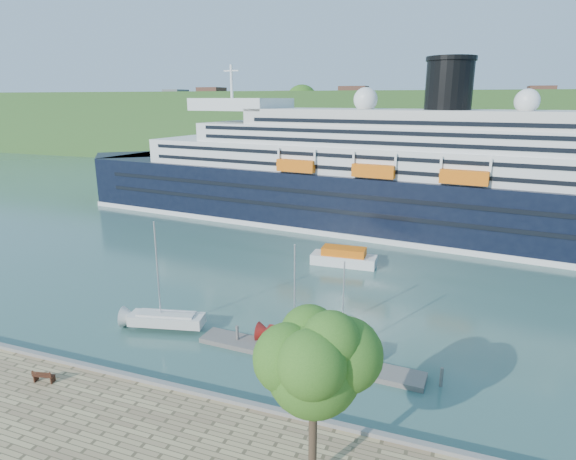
# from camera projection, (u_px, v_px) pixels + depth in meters

# --- Properties ---
(ground) EXTENTS (400.00, 400.00, 0.00)m
(ground) POSITION_uv_depth(u_px,v_px,m) (195.00, 403.00, 35.30)
(ground) COLOR #30564D
(ground) RESTS_ON ground
(far_hillside) EXTENTS (400.00, 50.00, 24.00)m
(far_hillside) POSITION_uv_depth(u_px,v_px,m) (417.00, 128.00, 163.21)
(far_hillside) COLOR #2D4F1F
(far_hillside) RESTS_ON ground
(quay_coping) EXTENTS (220.00, 0.50, 0.30)m
(quay_coping) POSITION_uv_depth(u_px,v_px,m) (193.00, 391.00, 34.82)
(quay_coping) COLOR slate
(quay_coping) RESTS_ON promenade
(cruise_ship) EXTENTS (124.92, 32.16, 27.77)m
(cruise_ship) POSITION_uv_depth(u_px,v_px,m) (364.00, 146.00, 80.60)
(cruise_ship) COLOR black
(cruise_ship) RESTS_ON ground
(park_bench) EXTENTS (1.76, 1.01, 1.06)m
(park_bench) POSITION_uv_depth(u_px,v_px,m) (44.00, 375.00, 36.10)
(park_bench) COLOR #432013
(park_bench) RESTS_ON promenade
(promenade_tree) EXTENTS (6.74, 6.74, 11.16)m
(promenade_tree) POSITION_uv_depth(u_px,v_px,m) (314.00, 391.00, 25.58)
(promenade_tree) COLOR #225516
(promenade_tree) RESTS_ON promenade
(floating_pontoon) EXTENTS (20.15, 3.45, 0.45)m
(floating_pontoon) POSITION_uv_depth(u_px,v_px,m) (306.00, 356.00, 41.26)
(floating_pontoon) COLOR slate
(floating_pontoon) RESTS_ON ground
(sailboat_white_near) EXTENTS (8.26, 3.94, 10.30)m
(sailboat_white_near) POSITION_uv_depth(u_px,v_px,m) (164.00, 280.00, 45.24)
(sailboat_white_near) COLOR silver
(sailboat_white_near) RESTS_ON ground
(sailboat_red) EXTENTS (7.21, 2.29, 9.21)m
(sailboat_red) POSITION_uv_depth(u_px,v_px,m) (300.00, 300.00, 41.97)
(sailboat_red) COLOR maroon
(sailboat_red) RESTS_ON ground
(sailboat_white_far) EXTENTS (6.44, 2.34, 8.15)m
(sailboat_white_far) POSITION_uv_depth(u_px,v_px,m) (348.00, 312.00, 40.92)
(sailboat_white_far) COLOR silver
(sailboat_white_far) RESTS_ON ground
(tender_launch) EXTENTS (8.85, 3.34, 2.41)m
(tender_launch) POSITION_uv_depth(u_px,v_px,m) (344.00, 256.00, 64.43)
(tender_launch) COLOR orange
(tender_launch) RESTS_ON ground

